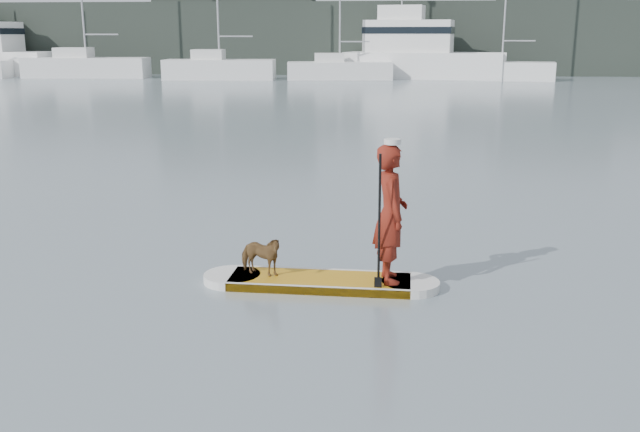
# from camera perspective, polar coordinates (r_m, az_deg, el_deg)

# --- Properties ---
(ground) EXTENTS (140.00, 140.00, 0.00)m
(ground) POSITION_cam_1_polar(r_m,az_deg,el_deg) (11.84, -11.51, -2.61)
(ground) COLOR slate
(ground) RESTS_ON ground
(paddleboard) EXTENTS (3.30, 0.88, 0.12)m
(paddleboard) POSITION_cam_1_polar(r_m,az_deg,el_deg) (9.94, 0.00, -5.26)
(paddleboard) COLOR #C58812
(paddleboard) RESTS_ON ground
(paddler) EXTENTS (0.56, 0.75, 1.88)m
(paddler) POSITION_cam_1_polar(r_m,az_deg,el_deg) (9.58, 5.66, 0.17)
(paddler) COLOR maroon
(paddler) RESTS_ON paddleboard
(white_cap) EXTENTS (0.22, 0.22, 0.07)m
(white_cap) POSITION_cam_1_polar(r_m,az_deg,el_deg) (9.39, 5.81, 5.95)
(white_cap) COLOR silver
(white_cap) RESTS_ON paddler
(dog) EXTENTS (0.75, 0.52, 0.58)m
(dog) POSITION_cam_1_polar(r_m,az_deg,el_deg) (9.96, -4.80, -3.15)
(dog) COLOR #50301B
(dog) RESTS_ON paddleboard
(paddle) EXTENTS (0.10, 0.30, 2.00)m
(paddle) POSITION_cam_1_polar(r_m,az_deg,el_deg) (9.36, 4.74, -1.81)
(paddle) COLOR black
(paddle) RESTS_ON ground
(sailboat_b) EXTENTS (9.76, 3.58, 14.23)m
(sailboat_b) POSITION_cam_1_polar(r_m,az_deg,el_deg) (60.68, -18.23, 11.40)
(sailboat_b) COLOR white
(sailboat_b) RESTS_ON ground
(sailboat_c) EXTENTS (8.48, 3.26, 11.97)m
(sailboat_c) POSITION_cam_1_polar(r_m,az_deg,el_deg) (55.87, -8.11, 11.67)
(sailboat_c) COLOR white
(sailboat_c) RESTS_ON ground
(sailboat_d) EXTENTS (8.10, 3.25, 11.63)m
(sailboat_d) POSITION_cam_1_polar(r_m,az_deg,el_deg) (55.39, 1.50, 11.72)
(sailboat_d) COLOR white
(sailboat_d) RESTS_ON ground
(sailboat_e) EXTENTS (8.02, 3.79, 11.17)m
(sailboat_e) POSITION_cam_1_polar(r_m,az_deg,el_deg) (56.39, 14.25, 11.31)
(sailboat_e) COLOR white
(sailboat_e) RESTS_ON ground
(motor_yacht_a) EXTENTS (12.65, 5.99, 7.30)m
(motor_yacht_a) POSITION_cam_1_polar(r_m,az_deg,el_deg) (57.45, 7.75, 12.91)
(motor_yacht_a) COLOR white
(motor_yacht_a) RESTS_ON ground
(shore_mass) EXTENTS (90.00, 6.00, 6.00)m
(shore_mass) POSITION_cam_1_polar(r_m,az_deg,el_deg) (63.92, 2.18, 14.02)
(shore_mass) COLOR black
(shore_mass) RESTS_ON ground
(shore_building_west) EXTENTS (14.00, 4.00, 9.00)m
(shore_building_west) POSITION_cam_1_polar(r_m,az_deg,el_deg) (66.20, -6.76, 15.24)
(shore_building_west) COLOR black
(shore_building_west) RESTS_ON ground
(shore_building_east) EXTENTS (10.00, 4.00, 8.00)m
(shore_building_east) POSITION_cam_1_polar(r_m,az_deg,el_deg) (66.48, 18.43, 14.19)
(shore_building_east) COLOR black
(shore_building_east) RESTS_ON ground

